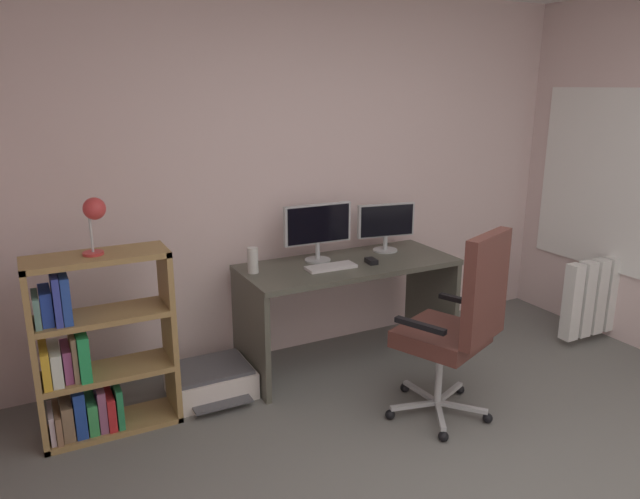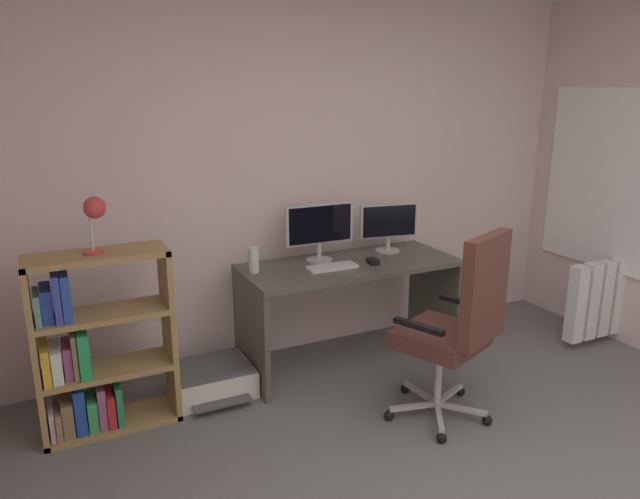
{
  "view_description": "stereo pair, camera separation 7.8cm",
  "coord_description": "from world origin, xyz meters",
  "px_view_note": "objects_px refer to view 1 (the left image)",
  "views": [
    {
      "loc": [
        -1.81,
        -1.3,
        1.93
      ],
      "look_at": [
        -0.22,
        1.79,
        0.96
      ],
      "focal_mm": 33.36,
      "sensor_mm": 36.0,
      "label": 1
    },
    {
      "loc": [
        -1.74,
        -1.34,
        1.93
      ],
      "look_at": [
        -0.22,
        1.79,
        0.96
      ],
      "focal_mm": 33.36,
      "sensor_mm": 36.0,
      "label": 2
    }
  ],
  "objects_px": {
    "keyboard": "(331,267)",
    "monitor_secondary": "(386,223)",
    "desktop_speaker": "(253,260)",
    "bookshelf": "(91,356)",
    "printer": "(211,381)",
    "monitor_main": "(318,227)",
    "desk_lamp": "(94,214)",
    "computer_mouse": "(371,261)",
    "desk": "(348,289)",
    "radiator": "(603,295)",
    "office_chair": "(459,321)"
  },
  "relations": [
    {
      "from": "desktop_speaker",
      "to": "printer",
      "type": "height_order",
      "value": "desktop_speaker"
    },
    {
      "from": "keyboard",
      "to": "bookshelf",
      "type": "distance_m",
      "value": 1.58
    },
    {
      "from": "desk_lamp",
      "to": "radiator",
      "type": "height_order",
      "value": "desk_lamp"
    },
    {
      "from": "bookshelf",
      "to": "desk_lamp",
      "type": "height_order",
      "value": "desk_lamp"
    },
    {
      "from": "computer_mouse",
      "to": "radiator",
      "type": "height_order",
      "value": "computer_mouse"
    },
    {
      "from": "computer_mouse",
      "to": "desk_lamp",
      "type": "bearing_deg",
      "value": -173.26
    },
    {
      "from": "bookshelf",
      "to": "computer_mouse",
      "type": "bearing_deg",
      "value": 0.81
    },
    {
      "from": "desk",
      "to": "desk_lamp",
      "type": "xyz_separation_m",
      "value": [
        -1.62,
        -0.12,
        0.72
      ]
    },
    {
      "from": "keyboard",
      "to": "office_chair",
      "type": "distance_m",
      "value": 0.97
    },
    {
      "from": "monitor_secondary",
      "to": "computer_mouse",
      "type": "height_order",
      "value": "monitor_secondary"
    },
    {
      "from": "desk_lamp",
      "to": "radiator",
      "type": "xyz_separation_m",
      "value": [
        3.59,
        -0.43,
        -0.91
      ]
    },
    {
      "from": "office_chair",
      "to": "bookshelf",
      "type": "height_order",
      "value": "office_chair"
    },
    {
      "from": "monitor_main",
      "to": "keyboard",
      "type": "xyz_separation_m",
      "value": [
        -0.0,
        -0.2,
        -0.23
      ]
    },
    {
      "from": "desk",
      "to": "monitor_secondary",
      "type": "height_order",
      "value": "monitor_secondary"
    },
    {
      "from": "monitor_secondary",
      "to": "keyboard",
      "type": "xyz_separation_m",
      "value": [
        -0.56,
        -0.2,
        -0.2
      ]
    },
    {
      "from": "computer_mouse",
      "to": "printer",
      "type": "xyz_separation_m",
      "value": [
        -1.14,
        0.08,
        -0.66
      ]
    },
    {
      "from": "keyboard",
      "to": "printer",
      "type": "xyz_separation_m",
      "value": [
        -0.84,
        0.05,
        -0.66
      ]
    },
    {
      "from": "desk",
      "to": "keyboard",
      "type": "bearing_deg",
      "value": -159.3
    },
    {
      "from": "computer_mouse",
      "to": "bookshelf",
      "type": "xyz_separation_m",
      "value": [
        -1.85,
        -0.03,
        -0.29
      ]
    },
    {
      "from": "office_chair",
      "to": "desk_lamp",
      "type": "distance_m",
      "value": 2.09
    },
    {
      "from": "keyboard",
      "to": "desk_lamp",
      "type": "relative_size",
      "value": 1.1
    },
    {
      "from": "desk",
      "to": "desktop_speaker",
      "type": "relative_size",
      "value": 8.82
    },
    {
      "from": "computer_mouse",
      "to": "bookshelf",
      "type": "relative_size",
      "value": 0.1
    },
    {
      "from": "desk",
      "to": "office_chair",
      "type": "bearing_deg",
      "value": -79.63
    },
    {
      "from": "printer",
      "to": "bookshelf",
      "type": "bearing_deg",
      "value": -171.61
    },
    {
      "from": "keyboard",
      "to": "desktop_speaker",
      "type": "xyz_separation_m",
      "value": [
        -0.5,
        0.15,
        0.07
      ]
    },
    {
      "from": "computer_mouse",
      "to": "desk_lamp",
      "type": "relative_size",
      "value": 0.32
    },
    {
      "from": "desk_lamp",
      "to": "desk",
      "type": "bearing_deg",
      "value": 4.19
    },
    {
      "from": "computer_mouse",
      "to": "radiator",
      "type": "distance_m",
      "value": 1.93
    },
    {
      "from": "monitor_secondary",
      "to": "bookshelf",
      "type": "xyz_separation_m",
      "value": [
        -2.11,
        -0.25,
        -0.48
      ]
    },
    {
      "from": "keyboard",
      "to": "desktop_speaker",
      "type": "height_order",
      "value": "desktop_speaker"
    },
    {
      "from": "computer_mouse",
      "to": "desk_lamp",
      "type": "xyz_separation_m",
      "value": [
        -1.75,
        -0.03,
        0.51
      ]
    },
    {
      "from": "desk_lamp",
      "to": "desktop_speaker",
      "type": "bearing_deg",
      "value": 11.92
    },
    {
      "from": "desk",
      "to": "office_chair",
      "type": "distance_m",
      "value": 0.98
    },
    {
      "from": "radiator",
      "to": "monitor_secondary",
      "type": "bearing_deg",
      "value": 156.6
    },
    {
      "from": "computer_mouse",
      "to": "radiator",
      "type": "xyz_separation_m",
      "value": [
        1.83,
        -0.46,
        -0.4
      ]
    },
    {
      "from": "computer_mouse",
      "to": "office_chair",
      "type": "height_order",
      "value": "office_chair"
    },
    {
      "from": "desk",
      "to": "printer",
      "type": "bearing_deg",
      "value": -179.14
    },
    {
      "from": "monitor_secondary",
      "to": "printer",
      "type": "relative_size",
      "value": 0.85
    },
    {
      "from": "monitor_main",
      "to": "keyboard",
      "type": "distance_m",
      "value": 0.3
    },
    {
      "from": "office_chair",
      "to": "bookshelf",
      "type": "relative_size",
      "value": 1.11
    },
    {
      "from": "keyboard",
      "to": "monitor_secondary",
      "type": "bearing_deg",
      "value": 20.78
    },
    {
      "from": "desktop_speaker",
      "to": "printer",
      "type": "relative_size",
      "value": 0.33
    },
    {
      "from": "desk_lamp",
      "to": "printer",
      "type": "height_order",
      "value": "desk_lamp"
    },
    {
      "from": "computer_mouse",
      "to": "bookshelf",
      "type": "height_order",
      "value": "bookshelf"
    },
    {
      "from": "desktop_speaker",
      "to": "bookshelf",
      "type": "distance_m",
      "value": 1.13
    },
    {
      "from": "monitor_main",
      "to": "desk_lamp",
      "type": "relative_size",
      "value": 1.6
    },
    {
      "from": "printer",
      "to": "radiator",
      "type": "bearing_deg",
      "value": -10.19
    },
    {
      "from": "monitor_main",
      "to": "monitor_secondary",
      "type": "bearing_deg",
      "value": 0.01
    },
    {
      "from": "office_chair",
      "to": "desk_lamp",
      "type": "relative_size",
      "value": 3.77
    }
  ]
}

